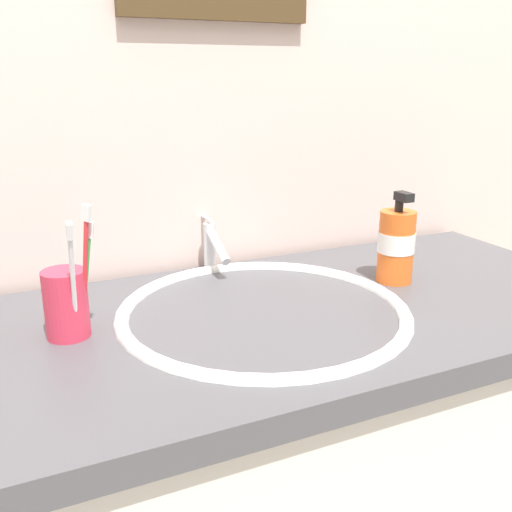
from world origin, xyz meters
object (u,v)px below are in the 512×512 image
Objects in this scene: faucet at (212,245)px; toothbrush_green at (86,270)px; toothbrush_red at (85,263)px; toothbrush_white at (73,275)px; soap_dispenser at (396,245)px; toothbrush_cup at (66,304)px.

toothbrush_green is at bearing -143.31° from faucet.
toothbrush_white is at bearing -131.91° from toothbrush_red.
soap_dispenser is at bearing 0.02° from toothbrush_green.
toothbrush_white is at bearing -176.73° from soap_dispenser.
toothbrush_green reaches higher than soap_dispenser.
toothbrush_white is 0.60m from soap_dispenser.
toothbrush_green is 0.98× the size of soap_dispenser.
toothbrush_cup is at bearing 179.21° from soap_dispenser.
toothbrush_red is at bearing -29.48° from toothbrush_cup.
faucet is at bearing 37.71° from toothbrush_red.
toothbrush_cup is 0.08m from toothbrush_red.
soap_dispenser is at bearing 3.27° from toothbrush_white.
toothbrush_white is (-0.30, -0.24, 0.06)m from faucet.
toothbrush_cup is at bearing 165.19° from toothbrush_green.
faucet is 0.39m from toothbrush_white.
toothbrush_white is 1.08× the size of toothbrush_green.
soap_dispenser is (0.57, 0.01, -0.05)m from toothbrush_red.
faucet is at bearing 36.69° from toothbrush_green.
toothbrush_green is (0.00, 0.01, -0.01)m from toothbrush_red.
toothbrush_red is 1.16× the size of toothbrush_green.
faucet is 0.36m from soap_dispenser.
toothbrush_cup is at bearing 101.55° from toothbrush_white.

